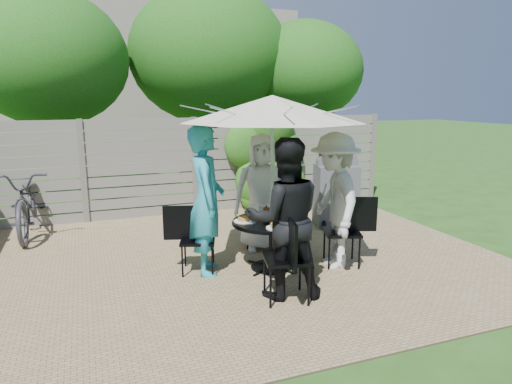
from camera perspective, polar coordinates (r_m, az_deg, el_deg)
name	(u,v)px	position (r m, az deg, el deg)	size (l,w,h in m)	color
backyard_envelope	(145,84)	(15.89, -13.69, 12.94)	(60.00, 60.00, 5.00)	#284A17
patio_table	(271,235)	(5.95, 1.94, -5.44)	(1.21, 1.21, 0.66)	black
umbrella	(272,109)	(5.68, 2.06, 10.37)	(2.77, 2.77, 2.25)	silver
chair_back	(261,227)	(6.91, 0.57, -4.38)	(0.59, 0.75, 0.98)	black
person_back	(262,192)	(6.64, 0.75, -0.06)	(0.84, 0.55, 1.72)	silver
chair_left	(197,253)	(5.93, -7.38, -7.56)	(0.68, 0.54, 0.89)	black
person_left	(206,201)	(5.74, -6.22, -1.12)	(0.69, 0.45, 1.90)	teal
chair_front	(286,275)	(5.11, 3.81, -10.37)	(0.58, 0.76, 1.00)	black
person_front	(285,219)	(5.04, 3.59, -3.43)	(0.88, 0.68, 1.81)	black
chair_right	(343,245)	(6.23, 10.78, -6.55)	(0.72, 0.58, 0.94)	black
person_right	(334,201)	(6.03, 9.77, -1.11)	(1.16, 0.66, 1.79)	silver
plate_back	(267,212)	(6.23, 1.39, -2.49)	(0.26, 0.26, 0.06)	white
plate_left	(244,220)	(5.84, -1.53, -3.48)	(0.26, 0.26, 0.06)	white
plate_front	(277,226)	(5.54, 2.59, -4.33)	(0.26, 0.26, 0.06)	white
plate_right	(299,218)	(5.95, 5.38, -3.22)	(0.26, 0.26, 0.06)	white
plate_extra	(290,225)	(5.63, 4.29, -4.08)	(0.24, 0.24, 0.06)	white
glass_back	(261,211)	(6.10, 0.57, -2.34)	(0.07, 0.07, 0.14)	silver
glass_left	(253,218)	(5.73, -0.42, -3.29)	(0.07, 0.07, 0.14)	silver
glass_front	(284,220)	(5.65, 3.46, -3.56)	(0.07, 0.07, 0.14)	silver
syrup_jug	(266,214)	(5.91, 1.30, -2.73)	(0.09, 0.09, 0.16)	#59280C
coffee_cup	(276,212)	(6.10, 2.53, -2.46)	(0.08, 0.08, 0.12)	#C6B293
bicycle	(29,202)	(8.29, -26.47, -1.08)	(0.73, 2.09, 1.10)	#333338
bbq_grill	(336,189)	(8.01, 9.96, 0.32)	(0.81, 0.69, 1.43)	#515055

